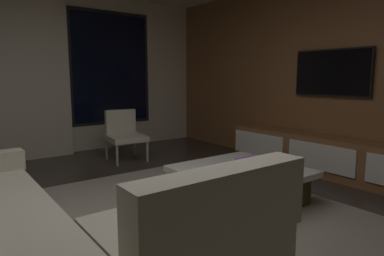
{
  "coord_description": "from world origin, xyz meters",
  "views": [
    {
      "loc": [
        -1.27,
        -2.26,
        1.29
      ],
      "look_at": [
        0.83,
        0.53,
        0.76
      ],
      "focal_mm": 31.61,
      "sensor_mm": 36.0,
      "label": 1
    }
  ],
  "objects_px": {
    "sectional_couch": "(35,239)",
    "accent_chair_near_window": "(124,132)",
    "media_console": "(333,158)",
    "coffee_table": "(241,184)",
    "book_stack_on_coffee_table": "(251,162)",
    "mounted_tv": "(332,73)"
  },
  "relations": [
    {
      "from": "coffee_table",
      "to": "book_stack_on_coffee_table",
      "type": "xyz_separation_m",
      "value": [
        0.13,
        -0.02,
        0.22
      ]
    },
    {
      "from": "coffee_table",
      "to": "media_console",
      "type": "relative_size",
      "value": 0.37
    },
    {
      "from": "sectional_couch",
      "to": "coffee_table",
      "type": "height_order",
      "value": "sectional_couch"
    },
    {
      "from": "book_stack_on_coffee_table",
      "to": "mounted_tv",
      "type": "height_order",
      "value": "mounted_tv"
    },
    {
      "from": "accent_chair_near_window",
      "to": "mounted_tv",
      "type": "relative_size",
      "value": 0.73
    },
    {
      "from": "sectional_couch",
      "to": "coffee_table",
      "type": "relative_size",
      "value": 2.16
    },
    {
      "from": "sectional_couch",
      "to": "media_console",
      "type": "relative_size",
      "value": 0.81
    },
    {
      "from": "book_stack_on_coffee_table",
      "to": "mounted_tv",
      "type": "xyz_separation_m",
      "value": [
        1.65,
        0.14,
        0.94
      ]
    },
    {
      "from": "media_console",
      "to": "coffee_table",
      "type": "bearing_deg",
      "value": 177.04
    },
    {
      "from": "mounted_tv",
      "to": "book_stack_on_coffee_table",
      "type": "bearing_deg",
      "value": -175.2
    },
    {
      "from": "coffee_table",
      "to": "media_console",
      "type": "xyz_separation_m",
      "value": [
        1.6,
        -0.08,
        0.06
      ]
    },
    {
      "from": "coffee_table",
      "to": "mounted_tv",
      "type": "xyz_separation_m",
      "value": [
        1.78,
        0.12,
        1.16
      ]
    },
    {
      "from": "sectional_couch",
      "to": "coffee_table",
      "type": "distance_m",
      "value": 2.04
    },
    {
      "from": "book_stack_on_coffee_table",
      "to": "media_console",
      "type": "height_order",
      "value": "media_console"
    },
    {
      "from": "sectional_couch",
      "to": "book_stack_on_coffee_table",
      "type": "relative_size",
      "value": 8.85
    },
    {
      "from": "book_stack_on_coffee_table",
      "to": "accent_chair_near_window",
      "type": "distance_m",
      "value": 2.46
    },
    {
      "from": "media_console",
      "to": "sectional_couch",
      "type": "bearing_deg",
      "value": -177.77
    },
    {
      "from": "book_stack_on_coffee_table",
      "to": "media_console",
      "type": "bearing_deg",
      "value": -2.31
    },
    {
      "from": "book_stack_on_coffee_table",
      "to": "media_console",
      "type": "xyz_separation_m",
      "value": [
        1.47,
        -0.06,
        -0.16
      ]
    },
    {
      "from": "accent_chair_near_window",
      "to": "mounted_tv",
      "type": "xyz_separation_m",
      "value": [
        1.92,
        -2.31,
        0.92
      ]
    },
    {
      "from": "book_stack_on_coffee_table",
      "to": "sectional_couch",
      "type": "bearing_deg",
      "value": -174.68
    },
    {
      "from": "sectional_couch",
      "to": "accent_chair_near_window",
      "type": "xyz_separation_m",
      "value": [
        1.89,
        2.65,
        0.14
      ]
    }
  ]
}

